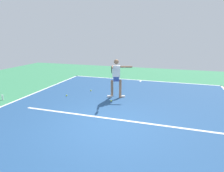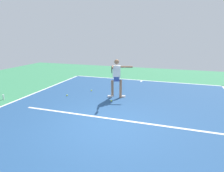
{
  "view_description": "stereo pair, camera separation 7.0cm",
  "coord_description": "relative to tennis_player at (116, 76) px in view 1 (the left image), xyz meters",
  "views": [
    {
      "loc": [
        -1.82,
        5.1,
        2.7
      ],
      "look_at": [
        0.26,
        -1.44,
        0.9
      ],
      "focal_mm": 30.89,
      "sensor_mm": 36.0,
      "label": 1
    },
    {
      "loc": [
        -1.89,
        5.08,
        2.7
      ],
      "look_at": [
        0.26,
        -1.44,
        0.9
      ],
      "focal_mm": 30.89,
      "sensor_mm": 36.0,
      "label": 2
    }
  ],
  "objects": [
    {
      "name": "court_line_service",
      "position": [
        -0.51,
        2.28,
        -0.98
      ],
      "size": [
        6.78,
        0.1,
        0.01
      ],
      "primitive_type": "cube",
      "color": "white",
      "rests_on": "ground_plane"
    },
    {
      "name": "tennis_ball_near_service_line",
      "position": [
        1.5,
        -0.57,
        -0.95
      ],
      "size": [
        0.07,
        0.07,
        0.07
      ],
      "primitive_type": "sphere",
      "color": "#C6E53D",
      "rests_on": "ground_plane"
    },
    {
      "name": "water_bottle",
      "position": [
        4.59,
        1.84,
        -0.87
      ],
      "size": [
        0.07,
        0.07,
        0.22
      ],
      "primitive_type": "cylinder",
      "color": "white",
      "rests_on": "ground_plane"
    },
    {
      "name": "tennis_ball_far_corner",
      "position": [
        2.24,
        0.52,
        -0.95
      ],
      "size": [
        0.07,
        0.07,
        0.07
      ],
      "primitive_type": "sphere",
      "color": "#CCE033",
      "rests_on": "ground_plane"
    },
    {
      "name": "tennis_player",
      "position": [
        0.0,
        0.0,
        0.0
      ],
      "size": [
        1.08,
        1.26,
        1.72
      ],
      "rotation": [
        0.0,
        0.0,
        0.27
      ],
      "color": "#9E7051",
      "rests_on": "ground_plane"
    },
    {
      "name": "tennis_ball_by_baseline",
      "position": [
        0.04,
        0.61,
        -0.95
      ],
      "size": [
        0.07,
        0.07,
        0.07
      ],
      "primitive_type": "sphere",
      "color": "#C6E53D",
      "rests_on": "ground_plane"
    },
    {
      "name": "ground_plane",
      "position": [
        -0.51,
        2.85,
        -0.98
      ],
      "size": [
        23.03,
        23.03,
        0.0
      ],
      "primitive_type": "plane",
      "color": "#388456"
    },
    {
      "name": "court_line_centre_mark",
      "position": [
        -0.51,
        -3.55,
        -0.98
      ],
      "size": [
        0.1,
        0.3,
        0.01
      ],
      "primitive_type": "cube",
      "color": "white",
      "rests_on": "ground_plane"
    },
    {
      "name": "court_surface",
      "position": [
        -0.51,
        2.85,
        -0.98
      ],
      "size": [
        9.04,
        13.29,
        0.0
      ],
      "primitive_type": "cube",
      "color": "navy",
      "rests_on": "ground_plane"
    },
    {
      "name": "court_line_baseline_near",
      "position": [
        -0.51,
        -3.75,
        -0.98
      ],
      "size": [
        9.04,
        0.1,
        0.01
      ],
      "primitive_type": "cube",
      "color": "white",
      "rests_on": "ground_plane"
    }
  ]
}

